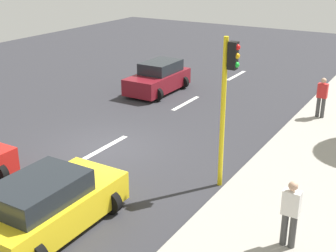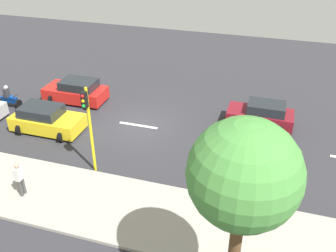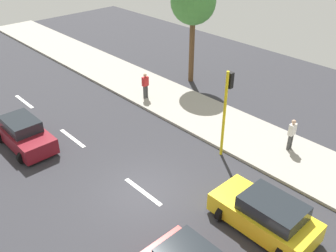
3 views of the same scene
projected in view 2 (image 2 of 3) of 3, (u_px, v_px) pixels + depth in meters
ground_plane at (138, 126)px, 22.54m from camera, size 40.00×60.00×0.10m
sidewalk at (82, 200)px, 16.70m from camera, size 4.00×60.00×0.15m
lane_stripe_north at (51, 111)px, 24.03m from camera, size 0.20×2.40×0.01m
lane_stripe_mid at (138, 125)px, 22.51m from camera, size 0.20×2.40×0.01m
lane_stripe_south at (239, 141)px, 20.98m from camera, size 0.20×2.40×0.01m
car_yellow_cab at (46, 120)px, 21.68m from camera, size 2.31×4.08×1.52m
car_maroon at (261, 115)px, 22.13m from camera, size 2.13×3.81×1.52m
car_red at (76, 91)px, 24.98m from camera, size 2.31×4.06×1.52m
motorcycle at (9, 98)px, 24.24m from camera, size 0.60×1.30×1.53m
pedestrian_near_signal at (242, 198)px, 15.34m from camera, size 0.40×0.24×1.69m
pedestrian_by_tree at (20, 178)px, 16.47m from camera, size 0.40×0.24×1.69m
traffic_light_corner at (88, 120)px, 17.15m from camera, size 0.49×0.24×4.50m
street_tree_north at (244, 176)px, 9.47m from camera, size 2.98×2.98×7.03m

